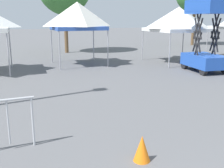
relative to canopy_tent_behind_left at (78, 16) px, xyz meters
The scene contains 4 objects.
canopy_tent_behind_left is the anchor object (origin of this frame).
canopy_tent_far_right 5.89m from the canopy_tent_behind_left, 11.30° to the right, with size 3.31×3.31×3.25m.
scissor_lift 7.05m from the canopy_tent_behind_left, 37.33° to the right, with size 1.57×2.40×3.48m.
traffic_cone_lot_center 11.48m from the canopy_tent_behind_left, 96.91° to the right, with size 0.32×0.32×0.50m, color orange.
Camera 1 is at (-2.39, -0.63, 2.61)m, focal length 43.66 mm.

